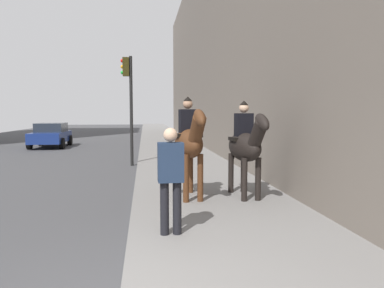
% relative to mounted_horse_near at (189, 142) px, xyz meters
% --- Properties ---
extents(mounted_horse_near, '(2.15, 0.73, 2.30)m').
position_rel_mounted_horse_near_xyz_m(mounted_horse_near, '(0.00, 0.00, 0.00)').
color(mounted_horse_near, '#4C2B16').
rests_on(mounted_horse_near, sidewalk_slab).
extents(mounted_horse_far, '(2.15, 0.69, 2.21)m').
position_rel_mounted_horse_near_xyz_m(mounted_horse_far, '(-0.08, -1.28, -0.08)').
color(mounted_horse_far, black).
rests_on(mounted_horse_far, sidewalk_slab).
extents(pedestrian_greeting, '(0.27, 0.40, 1.70)m').
position_rel_mounted_horse_near_xyz_m(pedestrian_greeting, '(-2.40, 0.59, -0.30)').
color(pedestrian_greeting, black).
rests_on(pedestrian_greeting, sidewalk_slab).
extents(car_near_lane, '(3.89, 2.03, 1.44)m').
position_rel_mounted_horse_near_xyz_m(car_near_lane, '(14.28, 6.53, -0.65)').
color(car_near_lane, navy).
rests_on(car_near_lane, ground).
extents(traffic_light_near_curb, '(0.20, 0.44, 4.19)m').
position_rel_mounted_horse_near_xyz_m(traffic_light_near_curb, '(6.01, 1.57, 1.39)').
color(traffic_light_near_curb, black).
rests_on(traffic_light_near_curb, ground).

